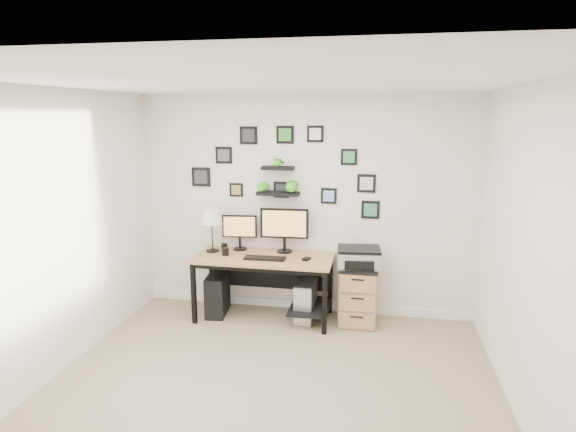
% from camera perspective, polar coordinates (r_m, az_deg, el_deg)
% --- Properties ---
extents(room, '(4.00, 4.00, 4.00)m').
position_cam_1_polar(room, '(6.06, 1.85, -10.45)').
color(room, tan).
rests_on(room, ground).
extents(desk, '(1.60, 0.70, 0.75)m').
position_cam_1_polar(desk, '(5.64, -2.47, -5.97)').
color(desk, tan).
rests_on(desk, ground).
extents(monitor_left, '(0.42, 0.18, 0.43)m').
position_cam_1_polar(monitor_left, '(5.82, -5.76, -1.61)').
color(monitor_left, black).
rests_on(monitor_left, desk).
extents(monitor_right, '(0.57, 0.19, 0.53)m').
position_cam_1_polar(monitor_right, '(5.67, -0.43, -1.24)').
color(monitor_right, black).
rests_on(monitor_right, desk).
extents(keyboard, '(0.47, 0.16, 0.02)m').
position_cam_1_polar(keyboard, '(5.48, -2.75, -5.02)').
color(keyboard, black).
rests_on(keyboard, desk).
extents(mouse, '(0.09, 0.11, 0.03)m').
position_cam_1_polar(mouse, '(5.44, 2.19, -5.11)').
color(mouse, black).
rests_on(mouse, desk).
extents(table_lamp, '(0.25, 0.25, 0.51)m').
position_cam_1_polar(table_lamp, '(5.76, -9.05, -0.22)').
color(table_lamp, black).
rests_on(table_lamp, desk).
extents(mug, '(0.08, 0.08, 0.09)m').
position_cam_1_polar(mug, '(5.66, -7.41, -4.20)').
color(mug, black).
rests_on(mug, desk).
extents(pen_cup, '(0.07, 0.07, 0.10)m').
position_cam_1_polar(pen_cup, '(5.83, -7.55, -3.70)').
color(pen_cup, black).
rests_on(pen_cup, desk).
extents(pc_tower_black, '(0.27, 0.51, 0.49)m').
position_cam_1_polar(pc_tower_black, '(5.93, -8.35, -9.11)').
color(pc_tower_black, black).
rests_on(pc_tower_black, ground).
extents(pc_tower_grey, '(0.22, 0.48, 0.47)m').
position_cam_1_polar(pc_tower_grey, '(5.70, 2.12, -9.98)').
color(pc_tower_grey, gray).
rests_on(pc_tower_grey, ground).
extents(file_cabinet, '(0.43, 0.53, 0.67)m').
position_cam_1_polar(file_cabinet, '(5.66, 8.33, -9.16)').
color(file_cabinet, tan).
rests_on(file_cabinet, ground).
extents(printer, '(0.51, 0.42, 0.22)m').
position_cam_1_polar(printer, '(5.51, 8.37, -4.86)').
color(printer, silver).
rests_on(printer, file_cabinet).
extents(wall_decor, '(2.28, 0.18, 1.06)m').
position_cam_1_polar(wall_decor, '(5.64, -0.72, 4.90)').
color(wall_decor, black).
rests_on(wall_decor, ground).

